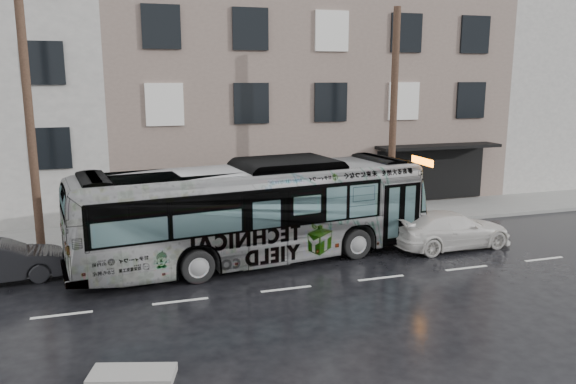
{
  "coord_description": "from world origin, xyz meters",
  "views": [
    {
      "loc": [
        -4.77,
        -17.96,
        6.37
      ],
      "look_at": [
        1.62,
        2.5,
        1.95
      ],
      "focal_mm": 35.0,
      "sensor_mm": 36.0,
      "label": 1
    }
  ],
  "objects_px": {
    "utility_pole_front": "(393,118)",
    "sign_post": "(413,194)",
    "utility_pole_rear": "(30,127)",
    "white_sedan": "(450,229)",
    "bus": "(255,212)"
  },
  "relations": [
    {
      "from": "utility_pole_front",
      "to": "sign_post",
      "type": "relative_size",
      "value": 3.75
    },
    {
      "from": "utility_pole_front",
      "to": "sign_post",
      "type": "distance_m",
      "value": 3.48
    },
    {
      "from": "bus",
      "to": "sign_post",
      "type": "bearing_deg",
      "value": -77.34
    },
    {
      "from": "utility_pole_front",
      "to": "white_sedan",
      "type": "xyz_separation_m",
      "value": [
        0.71,
        -3.53,
        -3.96
      ]
    },
    {
      "from": "sign_post",
      "to": "white_sedan",
      "type": "bearing_deg",
      "value": -96.25
    },
    {
      "from": "utility_pole_front",
      "to": "utility_pole_rear",
      "type": "xyz_separation_m",
      "value": [
        -14.0,
        0.0,
        0.0
      ]
    },
    {
      "from": "bus",
      "to": "utility_pole_rear",
      "type": "bearing_deg",
      "value": 61.23
    },
    {
      "from": "utility_pole_front",
      "to": "white_sedan",
      "type": "relative_size",
      "value": 1.89
    },
    {
      "from": "utility_pole_rear",
      "to": "bus",
      "type": "xyz_separation_m",
      "value": [
        7.27,
        -2.85,
        -2.88
      ]
    },
    {
      "from": "bus",
      "to": "utility_pole_front",
      "type": "bearing_deg",
      "value": -74.39
    },
    {
      "from": "utility_pole_rear",
      "to": "utility_pole_front",
      "type": "bearing_deg",
      "value": 0.0
    },
    {
      "from": "utility_pole_rear",
      "to": "bus",
      "type": "distance_m",
      "value": 8.32
    },
    {
      "from": "sign_post",
      "to": "bus",
      "type": "xyz_separation_m",
      "value": [
        -7.83,
        -2.85,
        0.42
      ]
    },
    {
      "from": "utility_pole_rear",
      "to": "sign_post",
      "type": "height_order",
      "value": "utility_pole_rear"
    },
    {
      "from": "utility_pole_front",
      "to": "bus",
      "type": "xyz_separation_m",
      "value": [
        -6.73,
        -2.85,
        -2.88
      ]
    }
  ]
}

